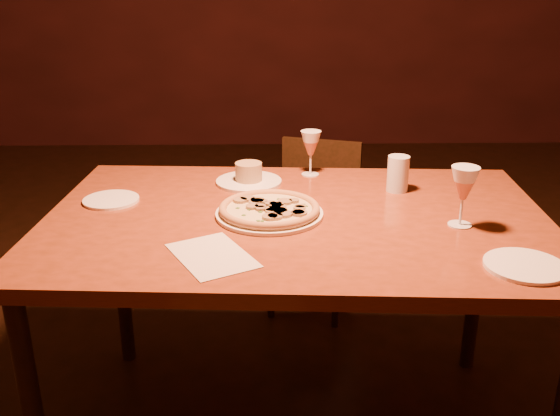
{
  "coord_description": "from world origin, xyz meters",
  "views": [
    {
      "loc": [
        0.18,
        -2.02,
        1.5
      ],
      "look_at": [
        0.22,
        -0.24,
        0.81
      ],
      "focal_mm": 40.0,
      "sensor_mm": 36.0,
      "label": 1
    }
  ],
  "objects": [
    {
      "name": "floor",
      "position": [
        0.0,
        0.0,
        0.0
      ],
      "size": [
        7.0,
        7.0,
        0.0
      ],
      "primitive_type": "plane",
      "color": "#321910",
      "rests_on": "ground"
    },
    {
      "name": "dining_table",
      "position": [
        0.27,
        -0.29,
        0.74
      ],
      "size": [
        1.56,
        1.06,
        0.81
      ],
      "rotation": [
        0.0,
        0.0,
        -0.06
      ],
      "color": "brown",
      "rests_on": "floor"
    },
    {
      "name": "chair_far",
      "position": [
        0.4,
        0.64,
        0.43
      ],
      "size": [
        0.46,
        0.46,
        0.77
      ],
      "rotation": [
        0.0,
        0.0,
        -0.3
      ],
      "color": "black",
      "rests_on": "floor"
    },
    {
      "name": "pizza_plate",
      "position": [
        0.19,
        -0.28,
        0.83
      ],
      "size": [
        0.32,
        0.32,
        0.04
      ],
      "color": "white",
      "rests_on": "dining_table"
    },
    {
      "name": "ramekin_saucer",
      "position": [
        0.12,
        0.02,
        0.83
      ],
      "size": [
        0.23,
        0.23,
        0.07
      ],
      "color": "white",
      "rests_on": "dining_table"
    },
    {
      "name": "wine_glass_far",
      "position": [
        0.34,
        0.11,
        0.89
      ],
      "size": [
        0.07,
        0.07,
        0.16
      ],
      "primitive_type": null,
      "color": "#C57252",
      "rests_on": "dining_table"
    },
    {
      "name": "wine_glass_right",
      "position": [
        0.74,
        -0.37,
        0.89
      ],
      "size": [
        0.08,
        0.08,
        0.18
      ],
      "primitive_type": null,
      "color": "#C57252",
      "rests_on": "dining_table"
    },
    {
      "name": "water_tumbler",
      "position": [
        0.61,
        -0.07,
        0.87
      ],
      "size": [
        0.07,
        0.07,
        0.12
      ],
      "primitive_type": "cylinder",
      "color": "silver",
      "rests_on": "dining_table"
    },
    {
      "name": "side_plate_left",
      "position": [
        -0.32,
        -0.15,
        0.81
      ],
      "size": [
        0.18,
        0.18,
        0.01
      ],
      "primitive_type": "cylinder",
      "color": "white",
      "rests_on": "dining_table"
    },
    {
      "name": "side_plate_near",
      "position": [
        0.82,
        -0.64,
        0.81
      ],
      "size": [
        0.2,
        0.2,
        0.01
      ],
      "primitive_type": "cylinder",
      "color": "white",
      "rests_on": "dining_table"
    },
    {
      "name": "menu_card",
      "position": [
        0.04,
        -0.56,
        0.81
      ],
      "size": [
        0.27,
        0.3,
        0.0
      ],
      "primitive_type": "cube",
      "rotation": [
        0.0,
        0.0,
        0.49
      ],
      "color": "beige",
      "rests_on": "dining_table"
    }
  ]
}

